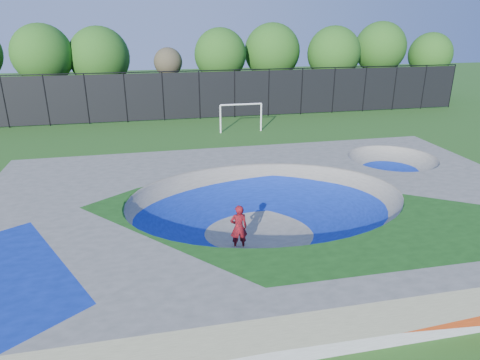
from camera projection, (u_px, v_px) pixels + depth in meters
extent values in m
plane|color=#225317|center=(266.00, 230.00, 17.19)|extent=(120.00, 120.00, 0.00)
cube|color=gray|center=(266.00, 214.00, 16.93)|extent=(22.00, 14.00, 1.50)
imported|color=red|center=(239.00, 227.00, 15.53)|extent=(0.64, 0.43, 1.75)
cube|color=black|center=(239.00, 248.00, 15.83)|extent=(0.80, 0.29, 0.05)
cylinder|color=white|center=(221.00, 119.00, 31.58)|extent=(0.12, 0.12, 2.07)
cylinder|color=white|center=(261.00, 117.00, 32.19)|extent=(0.12, 0.12, 2.07)
cylinder|color=white|center=(241.00, 104.00, 31.52)|extent=(3.10, 0.12, 0.12)
cylinder|color=black|center=(5.00, 102.00, 32.74)|extent=(0.09, 0.09, 4.00)
cylinder|color=black|center=(46.00, 101.00, 33.33)|extent=(0.09, 0.09, 4.00)
cylinder|color=black|center=(87.00, 99.00, 33.92)|extent=(0.09, 0.09, 4.00)
cylinder|color=black|center=(126.00, 98.00, 34.51)|extent=(0.09, 0.09, 4.00)
cylinder|color=black|center=(163.00, 97.00, 35.11)|extent=(0.09, 0.09, 4.00)
cylinder|color=black|center=(199.00, 95.00, 35.70)|extent=(0.09, 0.09, 4.00)
cylinder|color=black|center=(235.00, 94.00, 36.29)|extent=(0.09, 0.09, 4.00)
cylinder|color=black|center=(269.00, 93.00, 36.88)|extent=(0.09, 0.09, 4.00)
cylinder|color=black|center=(302.00, 92.00, 37.47)|extent=(0.09, 0.09, 4.00)
cylinder|color=black|center=(334.00, 91.00, 38.06)|extent=(0.09, 0.09, 4.00)
cylinder|color=black|center=(364.00, 89.00, 38.65)|extent=(0.09, 0.09, 4.00)
cylinder|color=black|center=(394.00, 88.00, 39.24)|extent=(0.09, 0.09, 4.00)
cylinder|color=black|center=(424.00, 87.00, 39.83)|extent=(0.09, 0.09, 4.00)
cylinder|color=black|center=(452.00, 86.00, 40.42)|extent=(0.09, 0.09, 4.00)
cube|color=black|center=(199.00, 95.00, 35.70)|extent=(48.00, 0.03, 3.80)
cylinder|color=black|center=(199.00, 71.00, 34.99)|extent=(48.00, 0.08, 0.08)
cylinder|color=#473723|center=(49.00, 96.00, 37.68)|extent=(0.44, 0.44, 3.25)
sphere|color=#225917|center=(42.00, 54.00, 36.43)|extent=(5.10, 5.10, 5.10)
cylinder|color=#473723|center=(104.00, 95.00, 39.57)|extent=(0.44, 0.44, 2.77)
sphere|color=#225917|center=(99.00, 57.00, 38.37)|extent=(5.35, 5.35, 5.35)
cylinder|color=#473723|center=(170.00, 91.00, 40.21)|extent=(0.44, 0.44, 3.18)
sphere|color=brown|center=(168.00, 62.00, 39.26)|extent=(2.60, 2.60, 2.60)
cylinder|color=#473723|center=(221.00, 91.00, 40.87)|extent=(0.44, 0.44, 3.08)
sphere|color=#225917|center=(220.00, 54.00, 39.68)|extent=(4.82, 4.82, 4.82)
cylinder|color=#473723|center=(271.00, 88.00, 42.94)|extent=(0.44, 0.44, 2.98)
sphere|color=#225917|center=(272.00, 51.00, 41.69)|extent=(5.40, 5.40, 5.40)
cylinder|color=#473723|center=(331.00, 89.00, 42.19)|extent=(0.44, 0.44, 3.02)
sphere|color=#225917|center=(334.00, 53.00, 40.99)|extent=(5.05, 5.05, 5.05)
cylinder|color=#473723|center=(376.00, 84.00, 44.22)|extent=(0.44, 0.44, 3.37)
sphere|color=#225917|center=(380.00, 48.00, 42.95)|extent=(5.07, 5.07, 5.07)
cylinder|color=#473723|center=(426.00, 85.00, 45.09)|extent=(0.44, 0.44, 2.92)
sphere|color=#225917|center=(430.00, 54.00, 43.99)|extent=(4.38, 4.38, 4.38)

